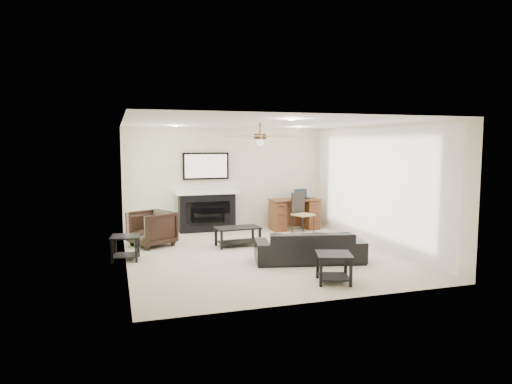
% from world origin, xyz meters
% --- Properties ---
extents(room_shell, '(5.50, 5.54, 2.52)m').
position_xyz_m(room_shell, '(0.19, 0.08, 1.68)').
color(room_shell, '#BAA896').
rests_on(room_shell, ground).
extents(sofa, '(2.05, 1.15, 0.56)m').
position_xyz_m(sofa, '(0.65, -0.78, 0.28)').
color(sofa, black).
rests_on(sofa, ground).
extents(armchair, '(1.07, 1.06, 0.73)m').
position_xyz_m(armchair, '(-1.95, 1.37, 0.37)').
color(armchair, black).
rests_on(armchair, ground).
extents(coffee_table, '(0.93, 0.55, 0.40)m').
position_xyz_m(coffee_table, '(-0.25, 0.82, 0.20)').
color(coffee_table, black).
rests_on(coffee_table, ground).
extents(end_table_near, '(0.66, 0.66, 0.45)m').
position_xyz_m(end_table_near, '(0.50, -2.03, 0.23)').
color(end_table_near, black).
rests_on(end_table_near, ground).
extents(end_table_left, '(0.56, 0.56, 0.45)m').
position_xyz_m(end_table_left, '(-2.50, 0.32, 0.23)').
color(end_table_left, black).
rests_on(end_table_left, ground).
extents(fireplace_unit, '(1.52, 0.34, 1.91)m').
position_xyz_m(fireplace_unit, '(-0.54, 2.58, 0.95)').
color(fireplace_unit, black).
rests_on(fireplace_unit, ground).
extents(desk, '(1.22, 0.56, 0.76)m').
position_xyz_m(desk, '(1.57, 2.21, 0.38)').
color(desk, '#411710').
rests_on(desk, ground).
extents(desk_chair, '(0.54, 0.55, 0.97)m').
position_xyz_m(desk_chair, '(1.57, 1.66, 0.48)').
color(desk_chair, black).
rests_on(desk_chair, ground).
extents(laptop, '(0.33, 0.24, 0.23)m').
position_xyz_m(laptop, '(1.77, 2.19, 0.88)').
color(laptop, black).
rests_on(laptop, desk).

